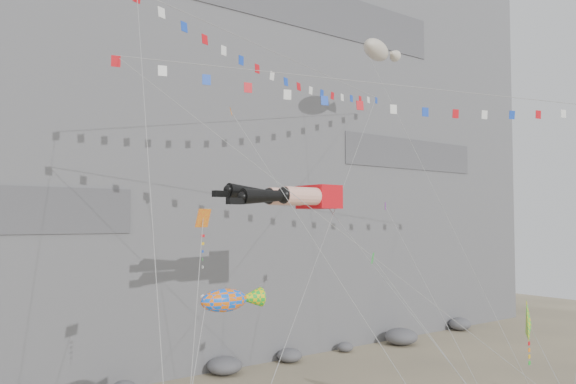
% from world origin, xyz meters
% --- Properties ---
extents(cliff, '(80.00, 28.00, 50.00)m').
position_xyz_m(cliff, '(0.00, 32.00, 25.00)').
color(cliff, slate).
rests_on(cliff, ground).
extents(talus_boulders, '(60.00, 3.00, 1.20)m').
position_xyz_m(talus_boulders, '(0.00, 17.00, 0.60)').
color(talus_boulders, slate).
rests_on(talus_boulders, ground).
extents(legs_kite, '(7.96, 16.09, 19.51)m').
position_xyz_m(legs_kite, '(-1.63, 6.60, 12.77)').
color(legs_kite, red).
rests_on(legs_kite, ground).
extents(flag_banner_upper, '(28.70, 20.57, 31.42)m').
position_xyz_m(flag_banner_upper, '(1.51, 10.67, 22.31)').
color(flag_banner_upper, red).
rests_on(flag_banner_upper, ground).
extents(flag_banner_lower, '(33.01, 9.84, 22.00)m').
position_xyz_m(flag_banner_lower, '(4.62, 3.01, 19.44)').
color(flag_banner_lower, red).
rests_on(flag_banner_lower, ground).
extents(harlequin_kite, '(4.36, 5.82, 12.91)m').
position_xyz_m(harlequin_kite, '(-10.02, 1.62, 11.41)').
color(harlequin_kite, red).
rests_on(harlequin_kite, ground).
extents(fish_windsock, '(7.26, 6.30, 11.22)m').
position_xyz_m(fish_windsock, '(-9.44, 0.84, 8.03)').
color(fish_windsock, orange).
rests_on(fish_windsock, ground).
extents(delta_kite, '(2.73, 5.53, 8.29)m').
position_xyz_m(delta_kite, '(4.87, -4.24, 6.24)').
color(delta_kite, yellow).
rests_on(delta_kite, ground).
extents(blimp_windsock, '(4.65, 13.22, 27.19)m').
position_xyz_m(blimp_windsock, '(9.75, 10.77, 24.53)').
color(blimp_windsock, beige).
rests_on(blimp_windsock, ground).
extents(small_kite_a, '(5.14, 12.89, 21.81)m').
position_xyz_m(small_kite_a, '(-5.10, 7.00, 16.89)').
color(small_kite_a, orange).
rests_on(small_kite_a, ground).
extents(small_kite_b, '(3.95, 12.06, 17.06)m').
position_xyz_m(small_kite_b, '(4.79, 5.08, 12.01)').
color(small_kite_b, purple).
rests_on(small_kite_b, ground).
extents(small_kite_c, '(1.82, 9.68, 13.03)m').
position_xyz_m(small_kite_c, '(-0.54, 0.95, 9.31)').
color(small_kite_c, green).
rests_on(small_kite_c, ground).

